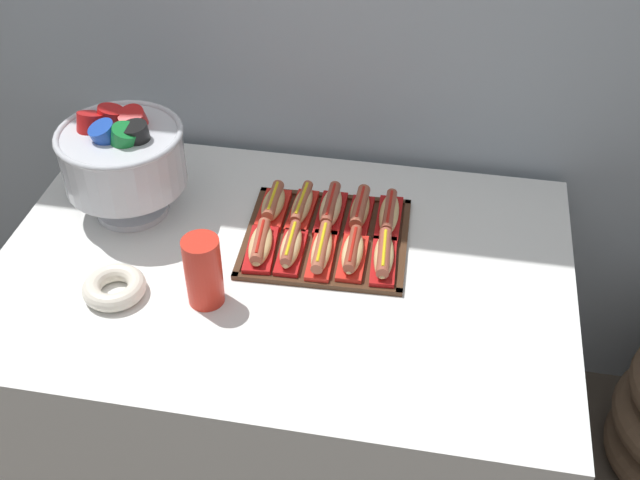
{
  "coord_description": "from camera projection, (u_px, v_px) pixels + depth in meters",
  "views": [
    {
      "loc": [
        0.35,
        -1.39,
        2.05
      ],
      "look_at": [
        0.09,
        0.01,
        0.86
      ],
      "focal_mm": 44.26,
      "sensor_mm": 36.0,
      "label": 1
    }
  ],
  "objects": [
    {
      "name": "hot_dog_9",
      "position": [
        389.0,
        215.0,
        2.01
      ],
      "size": [
        0.06,
        0.18,
        0.06
      ],
      "color": "#B21414",
      "rests_on": "serving_tray"
    },
    {
      "name": "hot_dog_2",
      "position": [
        322.0,
        251.0,
        1.9
      ],
      "size": [
        0.06,
        0.18,
        0.06
      ],
      "color": "red",
      "rests_on": "serving_tray"
    },
    {
      "name": "serving_tray",
      "position": [
        326.0,
        238.0,
        1.98
      ],
      "size": [
        0.42,
        0.38,
        0.01
      ],
      "color": "#472B19",
      "rests_on": "buffet_table"
    },
    {
      "name": "hot_dog_0",
      "position": [
        261.0,
        245.0,
        1.91
      ],
      "size": [
        0.08,
        0.18,
        0.06
      ],
      "color": "#B21414",
      "rests_on": "serving_tray"
    },
    {
      "name": "hot_dog_6",
      "position": [
        302.0,
        207.0,
        2.03
      ],
      "size": [
        0.06,
        0.18,
        0.06
      ],
      "color": "red",
      "rests_on": "serving_tray"
    },
    {
      "name": "hot_dog_3",
      "position": [
        353.0,
        253.0,
        1.89
      ],
      "size": [
        0.07,
        0.17,
        0.06
      ],
      "color": "red",
      "rests_on": "serving_tray"
    },
    {
      "name": "cup_stack",
      "position": [
        203.0,
        271.0,
        1.76
      ],
      "size": [
        0.08,
        0.08,
        0.18
      ],
      "color": "red",
      "rests_on": "buffet_table"
    },
    {
      "name": "hot_dog_4",
      "position": [
        384.0,
        257.0,
        1.88
      ],
      "size": [
        0.07,
        0.18,
        0.06
      ],
      "color": "#B21414",
      "rests_on": "serving_tray"
    },
    {
      "name": "punch_bowl",
      "position": [
        123.0,
        156.0,
        1.97
      ],
      "size": [
        0.32,
        0.32,
        0.29
      ],
      "color": "silver",
      "rests_on": "buffet_table"
    },
    {
      "name": "donut",
      "position": [
        114.0,
        287.0,
        1.82
      ],
      "size": [
        0.15,
        0.15,
        0.04
      ],
      "color": "silver",
      "rests_on": "buffet_table"
    },
    {
      "name": "ground_plane",
      "position": [
        290.0,
        455.0,
        2.41
      ],
      "size": [
        10.0,
        10.0,
        0.0
      ],
      "primitive_type": "plane",
      "color": "#4C4238"
    },
    {
      "name": "buffet_table",
      "position": [
        286.0,
        366.0,
        2.15
      ],
      "size": [
        1.4,
        0.95,
        0.78
      ],
      "color": "white",
      "rests_on": "ground_plane"
    },
    {
      "name": "hot_dog_5",
      "position": [
        273.0,
        205.0,
        2.04
      ],
      "size": [
        0.07,
        0.16,
        0.06
      ],
      "color": "red",
      "rests_on": "serving_tray"
    },
    {
      "name": "hot_dog_1",
      "position": [
        291.0,
        248.0,
        1.9
      ],
      "size": [
        0.06,
        0.17,
        0.06
      ],
      "color": "#B21414",
      "rests_on": "serving_tray"
    },
    {
      "name": "hot_dog_7",
      "position": [
        331.0,
        209.0,
        2.02
      ],
      "size": [
        0.07,
        0.18,
        0.06
      ],
      "color": "#B21414",
      "rests_on": "serving_tray"
    },
    {
      "name": "hot_dog_8",
      "position": [
        360.0,
        211.0,
        2.01
      ],
      "size": [
        0.06,
        0.16,
        0.06
      ],
      "color": "#B21414",
      "rests_on": "serving_tray"
    }
  ]
}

